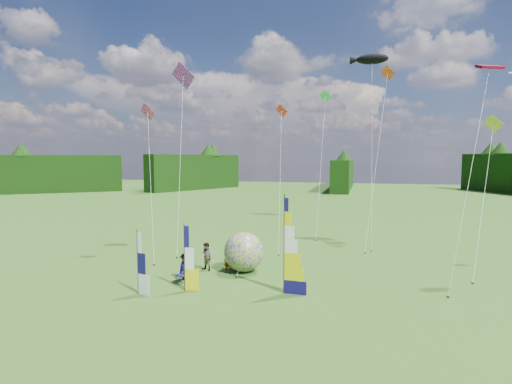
% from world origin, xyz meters
% --- Properties ---
extents(ground, '(220.00, 220.00, 0.00)m').
position_xyz_m(ground, '(0.00, 0.00, 0.00)').
color(ground, '#547727').
rests_on(ground, ground).
extents(treeline_ring, '(210.00, 210.00, 8.00)m').
position_xyz_m(treeline_ring, '(0.00, 0.00, 4.00)').
color(treeline_ring, black).
rests_on(treeline_ring, ground).
extents(feather_banner_main, '(1.43, 0.17, 5.30)m').
position_xyz_m(feather_banner_main, '(0.84, 3.07, 2.65)').
color(feather_banner_main, '#110C4B').
rests_on(feather_banner_main, ground).
extents(side_banner_left, '(1.03, 0.25, 3.69)m').
position_xyz_m(side_banner_left, '(-4.64, 2.09, 1.84)').
color(side_banner_left, '#D0D606').
rests_on(side_banner_left, ground).
extents(side_banner_far, '(1.02, 0.31, 3.46)m').
position_xyz_m(side_banner_far, '(-6.84, 0.86, 1.73)').
color(side_banner_far, white).
rests_on(side_banner_far, ground).
extents(bol_inflatable, '(3.00, 3.00, 2.61)m').
position_xyz_m(bol_inflatable, '(-2.55, 6.62, 1.31)').
color(bol_inflatable, '#0A0D96').
rests_on(bol_inflatable, ground).
extents(spectator_a, '(0.57, 0.39, 1.50)m').
position_xyz_m(spectator_a, '(-3.45, 6.09, 0.75)').
color(spectator_a, '#66594C').
rests_on(spectator_a, ground).
extents(spectator_b, '(1.01, 0.77, 1.86)m').
position_xyz_m(spectator_b, '(-4.99, 6.18, 0.93)').
color(spectator_b, '#66594C').
rests_on(spectator_b, ground).
extents(spectator_c, '(0.44, 1.07, 1.64)m').
position_xyz_m(spectator_c, '(-5.54, 4.00, 0.82)').
color(spectator_c, '#66594C').
rests_on(spectator_c, ground).
extents(spectator_d, '(1.06, 0.74, 1.68)m').
position_xyz_m(spectator_d, '(-3.57, 7.24, 0.84)').
color(spectator_d, '#66594C').
rests_on(spectator_d, ground).
extents(camp_chair, '(0.72, 0.72, 1.05)m').
position_xyz_m(camp_chair, '(-5.46, 3.39, 0.53)').
color(camp_chair, '#0E1055').
rests_on(camp_chair, ground).
extents(kite_whale, '(8.06, 14.05, 19.25)m').
position_xyz_m(kite_whale, '(5.63, 19.87, 9.62)').
color(kite_whale, black).
rests_on(kite_whale, ground).
extents(kite_rainbow_delta, '(9.46, 13.65, 17.36)m').
position_xyz_m(kite_rainbow_delta, '(-10.00, 12.85, 8.68)').
color(kite_rainbow_delta, '#FA1D32').
rests_on(kite_rainbow_delta, ground).
extents(kite_parafoil, '(8.05, 10.22, 14.76)m').
position_xyz_m(kite_parafoil, '(10.97, 7.60, 7.38)').
color(kite_parafoil, '#B40022').
rests_on(kite_parafoil, ground).
extents(small_kite_red, '(5.97, 10.33, 12.99)m').
position_xyz_m(small_kite_red, '(-1.93, 15.37, 6.49)').
color(small_kite_red, '#F13C25').
rests_on(small_kite_red, ground).
extents(small_kite_orange, '(5.81, 10.43, 16.50)m').
position_xyz_m(small_kite_orange, '(6.06, 17.67, 8.25)').
color(small_kite_orange, '#E44C1B').
rests_on(small_kite_orange, ground).
extents(small_kite_yellow, '(8.14, 11.35, 11.16)m').
position_xyz_m(small_kite_yellow, '(12.80, 11.61, 5.58)').
color(small_kite_yellow, yellow).
rests_on(small_kite_yellow, ground).
extents(small_kite_pink, '(7.49, 8.79, 12.55)m').
position_xyz_m(small_kite_pink, '(-10.58, 8.89, 6.28)').
color(small_kite_pink, '#C73F6C').
rests_on(small_kite_pink, ground).
extents(small_kite_green, '(5.49, 13.37, 15.75)m').
position_xyz_m(small_kite_green, '(0.73, 23.28, 7.88)').
color(small_kite_green, green).
rests_on(small_kite_green, ground).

